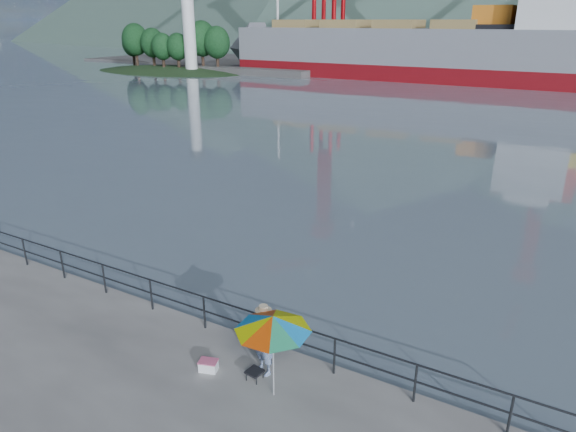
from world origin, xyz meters
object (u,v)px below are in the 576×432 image
object	(u,v)px
cooler_bag	(208,366)
beach_umbrella	(273,323)
bulk_carrier	(429,50)
fisherman	(264,342)

from	to	relation	value
cooler_bag	beach_umbrella	bearing A→B (deg)	-16.95
bulk_carrier	fisherman	bearing A→B (deg)	-77.43
beach_umbrella	cooler_bag	distance (m)	2.60
fisherman	beach_umbrella	size ratio (longest dim) A/B	0.79
beach_umbrella	bulk_carrier	size ratio (longest dim) A/B	0.04
fisherman	beach_umbrella	xyz separation A→B (m)	(0.63, -0.60, 1.07)
bulk_carrier	beach_umbrella	bearing A→B (deg)	-77.04
cooler_bag	bulk_carrier	world-z (taller)	bulk_carrier
beach_umbrella	bulk_carrier	distance (m)	72.04
fisherman	beach_umbrella	world-z (taller)	beach_umbrella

